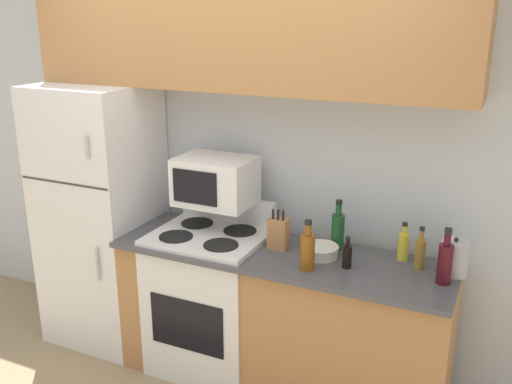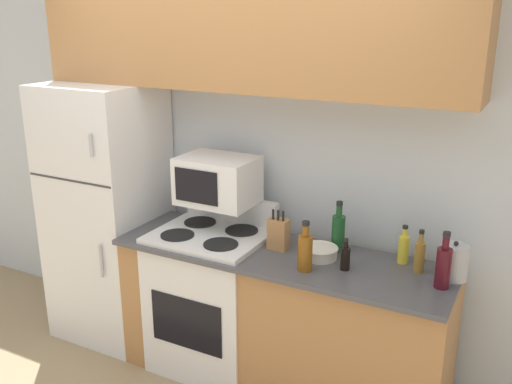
{
  "view_description": "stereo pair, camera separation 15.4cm",
  "coord_description": "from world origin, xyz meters",
  "px_view_note": "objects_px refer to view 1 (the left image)",
  "views": [
    {
      "loc": [
        1.5,
        -2.54,
        2.22
      ],
      "look_at": [
        0.2,
        0.26,
        1.24
      ],
      "focal_mm": 40.0,
      "sensor_mm": 36.0,
      "label": 1
    },
    {
      "loc": [
        1.64,
        -2.47,
        2.22
      ],
      "look_at": [
        0.2,
        0.26,
        1.24
      ],
      "focal_mm": 40.0,
      "sensor_mm": 36.0,
      "label": 2
    }
  ],
  "objects_px": {
    "bottle_wine_red": "(445,262)",
    "kettle": "(454,258)",
    "bowl": "(320,251)",
    "bottle_wine_green": "(338,230)",
    "stove": "(210,299)",
    "bottle_soy_sauce": "(347,256)",
    "knife_block": "(278,233)",
    "bottle_vinegar": "(420,252)",
    "refrigerator": "(102,216)",
    "bottle_cooking_spray": "(403,245)",
    "bottle_whiskey": "(307,250)",
    "microwave": "(215,181)"
  },
  "relations": [
    {
      "from": "bottle_wine_red",
      "to": "kettle",
      "type": "distance_m",
      "value": 0.13
    },
    {
      "from": "bowl",
      "to": "bottle_wine_red",
      "type": "relative_size",
      "value": 0.7
    },
    {
      "from": "bottle_wine_green",
      "to": "stove",
      "type": "bearing_deg",
      "value": -166.08
    },
    {
      "from": "bowl",
      "to": "bottle_soy_sauce",
      "type": "bearing_deg",
      "value": -24.19
    },
    {
      "from": "stove",
      "to": "bottle_wine_green",
      "type": "bearing_deg",
      "value": 13.92
    },
    {
      "from": "bowl",
      "to": "kettle",
      "type": "height_order",
      "value": "kettle"
    },
    {
      "from": "knife_block",
      "to": "bottle_vinegar",
      "type": "relative_size",
      "value": 1.0
    },
    {
      "from": "refrigerator",
      "to": "bottle_wine_green",
      "type": "bearing_deg",
      "value": 5.1
    },
    {
      "from": "knife_block",
      "to": "bottle_cooking_spray",
      "type": "bearing_deg",
      "value": 11.96
    },
    {
      "from": "stove",
      "to": "bottle_wine_green",
      "type": "height_order",
      "value": "bottle_wine_green"
    },
    {
      "from": "bottle_cooking_spray",
      "to": "bottle_whiskey",
      "type": "height_order",
      "value": "bottle_whiskey"
    },
    {
      "from": "bowl",
      "to": "bottle_wine_green",
      "type": "xyz_separation_m",
      "value": [
        0.05,
        0.15,
        0.08
      ]
    },
    {
      "from": "bottle_vinegar",
      "to": "stove",
      "type": "bearing_deg",
      "value": -174.72
    },
    {
      "from": "bottle_soy_sauce",
      "to": "refrigerator",
      "type": "bearing_deg",
      "value": 177.24
    },
    {
      "from": "bottle_wine_green",
      "to": "bottle_vinegar",
      "type": "bearing_deg",
      "value": -8.6
    },
    {
      "from": "refrigerator",
      "to": "stove",
      "type": "distance_m",
      "value": 0.96
    },
    {
      "from": "knife_block",
      "to": "bottle_wine_red",
      "type": "distance_m",
      "value": 0.94
    },
    {
      "from": "bowl",
      "to": "microwave",
      "type": "bearing_deg",
      "value": 174.76
    },
    {
      "from": "bottle_wine_green",
      "to": "kettle",
      "type": "relative_size",
      "value": 1.43
    },
    {
      "from": "stove",
      "to": "microwave",
      "type": "height_order",
      "value": "microwave"
    },
    {
      "from": "bottle_cooking_spray",
      "to": "bottle_vinegar",
      "type": "xyz_separation_m",
      "value": [
        0.1,
        -0.08,
        0.01
      ]
    },
    {
      "from": "bottle_wine_red",
      "to": "bottle_whiskey",
      "type": "relative_size",
      "value": 1.07
    },
    {
      "from": "stove",
      "to": "bottle_wine_red",
      "type": "height_order",
      "value": "bottle_wine_red"
    },
    {
      "from": "knife_block",
      "to": "bowl",
      "type": "height_order",
      "value": "knife_block"
    },
    {
      "from": "bowl",
      "to": "bottle_wine_green",
      "type": "distance_m",
      "value": 0.18
    },
    {
      "from": "microwave",
      "to": "bottle_cooking_spray",
      "type": "xyz_separation_m",
      "value": [
        1.14,
        0.09,
        -0.26
      ]
    },
    {
      "from": "bottle_whiskey",
      "to": "microwave",
      "type": "bearing_deg",
      "value": 160.07
    },
    {
      "from": "bottle_vinegar",
      "to": "kettle",
      "type": "relative_size",
      "value": 1.14
    },
    {
      "from": "knife_block",
      "to": "bottle_vinegar",
      "type": "height_order",
      "value": "knife_block"
    },
    {
      "from": "bottle_vinegar",
      "to": "bottle_whiskey",
      "type": "bearing_deg",
      "value": -154.31
    },
    {
      "from": "microwave",
      "to": "kettle",
      "type": "distance_m",
      "value": 1.44
    },
    {
      "from": "bottle_whiskey",
      "to": "bottle_vinegar",
      "type": "xyz_separation_m",
      "value": [
        0.55,
        0.26,
        -0.02
      ]
    },
    {
      "from": "microwave",
      "to": "bottle_wine_green",
      "type": "relative_size",
      "value": 1.53
    },
    {
      "from": "bottle_vinegar",
      "to": "microwave",
      "type": "bearing_deg",
      "value": -179.51
    },
    {
      "from": "bottle_soy_sauce",
      "to": "bottle_wine_red",
      "type": "bearing_deg",
      "value": 3.46
    },
    {
      "from": "knife_block",
      "to": "bottle_wine_green",
      "type": "distance_m",
      "value": 0.35
    },
    {
      "from": "stove",
      "to": "bottle_wine_red",
      "type": "distance_m",
      "value": 1.48
    },
    {
      "from": "bowl",
      "to": "bottle_cooking_spray",
      "type": "bearing_deg",
      "value": 19.65
    },
    {
      "from": "stove",
      "to": "bottle_cooking_spray",
      "type": "xyz_separation_m",
      "value": [
        1.14,
        0.19,
        0.5
      ]
    },
    {
      "from": "knife_block",
      "to": "bottle_cooking_spray",
      "type": "height_order",
      "value": "knife_block"
    },
    {
      "from": "bottle_vinegar",
      "to": "kettle",
      "type": "bearing_deg",
      "value": 1.06
    },
    {
      "from": "refrigerator",
      "to": "microwave",
      "type": "relative_size",
      "value": 3.86
    },
    {
      "from": "bottle_soy_sauce",
      "to": "bottle_wine_green",
      "type": "distance_m",
      "value": 0.26
    },
    {
      "from": "stove",
      "to": "bottle_wine_red",
      "type": "bearing_deg",
      "value": -0.43
    },
    {
      "from": "bottle_cooking_spray",
      "to": "bottle_wine_red",
      "type": "distance_m",
      "value": 0.32
    },
    {
      "from": "stove",
      "to": "kettle",
      "type": "xyz_separation_m",
      "value": [
        1.42,
        0.12,
        0.5
      ]
    },
    {
      "from": "bottle_wine_green",
      "to": "bottle_wine_red",
      "type": "relative_size",
      "value": 1.0
    },
    {
      "from": "bottle_whiskey",
      "to": "bottle_soy_sauce",
      "type": "bearing_deg",
      "value": 29.64
    },
    {
      "from": "bowl",
      "to": "bottle_cooking_spray",
      "type": "height_order",
      "value": "bottle_cooking_spray"
    },
    {
      "from": "bottle_wine_green",
      "to": "microwave",
      "type": "bearing_deg",
      "value": -173.71
    }
  ]
}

